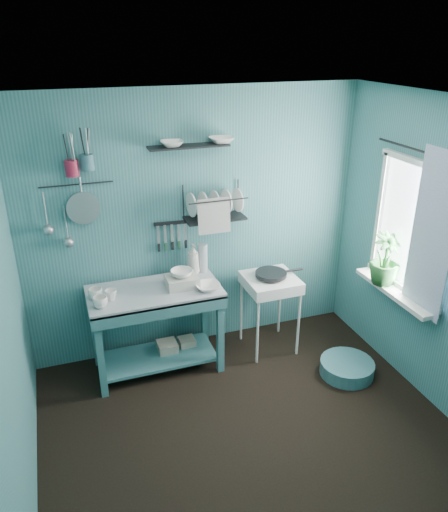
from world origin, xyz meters
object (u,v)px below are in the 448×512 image
object	(u,v)px
hotplate_stand	(269,313)
potted_plant	(385,259)
storage_tin_large	(168,352)
frying_pan	(271,274)
mug_left	(100,302)
wash_tub	(182,281)
work_counter	(157,330)
storage_tin_small	(187,347)
utensil_cup_teal	(87,162)
mug_mid	(111,295)
floor_basin	(347,368)
mug_right	(96,294)
water_bottle	(203,258)
utensil_cup_magenta	(72,168)
colander	(83,208)
soap_bottle	(193,259)
dish_rack	(215,202)

from	to	relation	value
hotplate_stand	potted_plant	distance (m)	1.22
storage_tin_large	frying_pan	bearing A→B (deg)	-4.29
mug_left	wash_tub	world-z (taller)	wash_tub
work_counter	storage_tin_small	world-z (taller)	work_counter
frying_pan	utensil_cup_teal	size ratio (longest dim) A/B	2.31
mug_mid	potted_plant	world-z (taller)	potted_plant
mug_left	floor_basin	size ratio (longest dim) A/B	0.25
wash_tub	storage_tin_large	xyz separation A→B (m)	(-0.15, 0.07, -0.77)
storage_tin_large	storage_tin_small	xyz separation A→B (m)	(0.20, 0.03, -0.01)
wash_tub	storage_tin_large	size ratio (longest dim) A/B	1.27
mug_mid	frying_pan	xyz separation A→B (m)	(1.50, 0.03, -0.06)
mug_right	water_bottle	distance (m)	1.05
utensil_cup_teal	potted_plant	world-z (taller)	utensil_cup_teal
utensil_cup_teal	storage_tin_large	size ratio (longest dim) A/B	0.59
work_counter	utensil_cup_magenta	distance (m)	1.61
wash_tub	colander	size ratio (longest dim) A/B	1.00
soap_bottle	potted_plant	distance (m)	1.73
dish_rack	potted_plant	distance (m)	1.60
utensil_cup_magenta	utensil_cup_teal	bearing A→B (deg)	0.00
hotplate_stand	floor_basin	world-z (taller)	hotplate_stand
mug_right	soap_bottle	distance (m)	0.95
mug_left	frying_pan	xyz separation A→B (m)	(1.60, 0.13, -0.06)
work_counter	hotplate_stand	bearing A→B (deg)	-3.79
mug_right	wash_tub	size ratio (longest dim) A/B	0.44
frying_pan	utensil_cup_magenta	distance (m)	2.01
utensil_cup_teal	storage_tin_small	distance (m)	1.99
dish_rack	storage_tin_small	distance (m)	1.44
mug_left	dish_rack	distance (m)	1.34
mug_left	storage_tin_large	xyz separation A→B (m)	(0.58, 0.21, -0.76)
water_bottle	potted_plant	distance (m)	1.65
mug_left	utensil_cup_teal	size ratio (longest dim) A/B	0.95
mug_mid	mug_right	world-z (taller)	mug_right
mug_mid	colander	xyz separation A→B (m)	(-0.12, 0.36, 0.67)
frying_pan	utensil_cup_teal	xyz separation A→B (m)	(-1.55, 0.29, 1.12)
frying_pan	dish_rack	bearing A→B (deg)	153.02
work_counter	potted_plant	bearing A→B (deg)	-18.23
storage_tin_large	storage_tin_small	size ratio (longest dim) A/B	1.10
utensil_cup_magenta	colander	bearing A→B (deg)	29.30
mug_right	floor_basin	world-z (taller)	mug_right
dish_rack	storage_tin_small	bearing A→B (deg)	-167.71
hotplate_stand	storage_tin_large	bearing A→B (deg)	176.88
dish_rack	utensil_cup_teal	world-z (taller)	utensil_cup_teal
soap_bottle	dish_rack	bearing A→B (deg)	4.01
utensil_cup_teal	floor_basin	xyz separation A→B (m)	(2.05, -0.94, -1.87)
soap_bottle	water_bottle	bearing A→B (deg)	11.31
mug_mid	potted_plant	bearing A→B (deg)	-11.94
water_bottle	utensil_cup_teal	distance (m)	1.36
mug_right	hotplate_stand	bearing A→B (deg)	-0.93
mug_mid	water_bottle	distance (m)	0.95
hotplate_stand	water_bottle	bearing A→B (deg)	158.72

